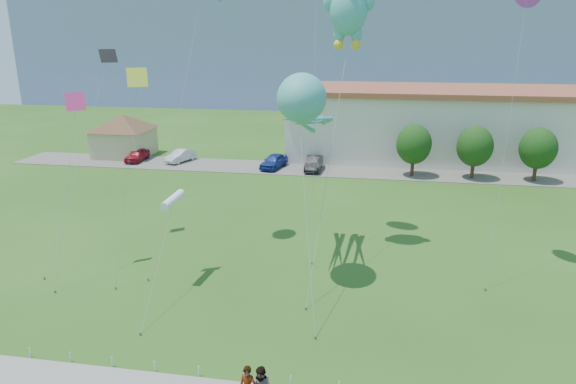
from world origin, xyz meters
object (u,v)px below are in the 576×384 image
(pavilion, at_px, (123,131))
(parked_car_black, at_px, (314,163))
(parked_car_silver, at_px, (181,156))
(parked_car_red, at_px, (137,155))
(parked_car_blue, at_px, (274,161))
(octopus_kite, at_px, (304,108))
(teddy_bear_kite, at_px, (349,5))
(warehouse, at_px, (551,125))

(pavilion, xyz_separation_m, parked_car_black, (23.61, -3.46, -2.21))
(parked_car_silver, relative_size, parked_car_black, 0.91)
(parked_car_red, xyz_separation_m, parked_car_blue, (16.35, -0.65, 0.06))
(parked_car_black, distance_m, octopus_kite, 26.38)
(parked_car_red, distance_m, teddy_bear_kite, 35.81)
(warehouse, bearing_deg, octopus_kite, -125.27)
(pavilion, height_order, octopus_kite, octopus_kite)
(pavilion, distance_m, octopus_kite, 38.84)
(pavilion, distance_m, parked_car_silver, 8.51)
(parked_car_silver, relative_size, octopus_kite, 0.33)
(teddy_bear_kite, bearing_deg, parked_car_black, 102.51)
(pavilion, distance_m, parked_car_blue, 19.56)
(octopus_kite, distance_m, teddy_bear_kite, 7.87)
(warehouse, bearing_deg, pavilion, -173.16)
(warehouse, bearing_deg, parked_car_silver, -169.13)
(parked_car_black, distance_m, teddy_bear_kite, 25.16)
(pavilion, relative_size, octopus_kite, 0.72)
(warehouse, relative_size, parked_car_red, 14.49)
(parked_car_black, bearing_deg, parked_car_blue, 176.59)
(octopus_kite, bearing_deg, parked_car_blue, 105.24)
(pavilion, distance_m, teddy_bear_kite, 38.51)
(parked_car_silver, bearing_deg, parked_car_blue, 13.51)
(octopus_kite, bearing_deg, warehouse, 54.73)
(parked_car_red, relative_size, parked_car_blue, 0.93)
(warehouse, height_order, parked_car_red, warehouse)
(parked_car_blue, relative_size, octopus_kite, 0.36)
(warehouse, distance_m, octopus_kite, 42.13)
(parked_car_blue, height_order, teddy_bear_kite, teddy_bear_kite)
(parked_car_blue, distance_m, teddy_bear_kite, 26.45)
(parked_car_red, bearing_deg, teddy_bear_kite, -39.48)
(pavilion, distance_m, warehouse, 50.37)
(teddy_bear_kite, bearing_deg, parked_car_silver, 133.58)
(parked_car_silver, bearing_deg, parked_car_black, 14.43)
(parked_car_red, bearing_deg, octopus_kite, -48.02)
(warehouse, relative_size, parked_car_blue, 13.41)
(parked_car_blue, bearing_deg, warehouse, 29.60)
(warehouse, distance_m, parked_car_silver, 42.97)
(pavilion, relative_size, parked_car_black, 2.00)
(pavilion, xyz_separation_m, teddy_bear_kite, (27.97, -23.13, 12.86))
(parked_car_red, relative_size, teddy_bear_kite, 0.23)
(parked_car_silver, distance_m, octopus_kite, 32.95)
(parked_car_silver, height_order, teddy_bear_kite, teddy_bear_kite)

